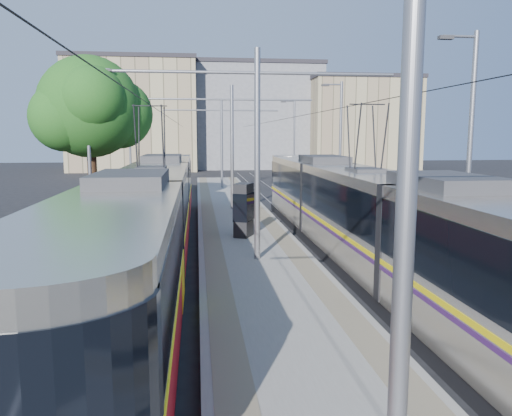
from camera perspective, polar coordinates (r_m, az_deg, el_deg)
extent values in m
plane|color=black|center=(9.86, 6.03, -18.76)|extent=(160.00, 160.00, 0.00)
cube|color=gray|center=(26.00, -2.23, -1.33)|extent=(4.00, 50.00, 0.30)
cube|color=gray|center=(25.90, -5.43, -1.05)|extent=(0.70, 50.00, 0.01)
cube|color=gray|center=(26.12, 0.94, -0.94)|extent=(0.70, 50.00, 0.01)
cube|color=gray|center=(26.05, -11.75, -1.79)|extent=(0.07, 70.00, 0.03)
cube|color=gray|center=(25.96, -8.59, -1.74)|extent=(0.07, 70.00, 0.03)
cube|color=gray|center=(26.40, 4.02, -1.50)|extent=(0.07, 70.00, 0.03)
cube|color=gray|center=(26.70, 7.05, -1.43)|extent=(0.07, 70.00, 0.03)
cube|color=black|center=(18.44, -11.58, -5.32)|extent=(2.30, 27.84, 0.40)
cube|color=#ADAA9F|center=(18.13, -11.73, -0.24)|extent=(2.40, 26.24, 2.90)
cube|color=black|center=(18.07, -11.78, 1.33)|extent=(2.43, 26.24, 1.30)
cube|color=#FFF30D|center=(18.19, -11.69, -1.49)|extent=(2.43, 26.24, 0.12)
cube|color=#B70A17|center=(18.28, -11.65, -3.03)|extent=(2.42, 26.24, 1.10)
cube|color=#2D2D30|center=(17.97, -11.88, 4.81)|extent=(1.68, 3.00, 0.30)
cube|color=black|center=(17.63, 12.06, -5.96)|extent=(2.30, 27.24, 0.40)
cube|color=#B2ACA3|center=(17.30, 12.22, -0.66)|extent=(2.40, 25.64, 2.90)
cube|color=black|center=(17.24, 12.28, 0.99)|extent=(2.43, 25.64, 1.30)
cube|color=#DDC20B|center=(17.37, 12.18, -1.96)|extent=(2.43, 25.64, 0.12)
cube|color=#35154C|center=(17.40, 12.17, -2.45)|extent=(2.43, 25.64, 0.10)
cube|color=#2D2D30|center=(17.14, 12.39, 4.64)|extent=(1.68, 3.00, 0.30)
cylinder|color=gray|center=(5.02, 16.78, 0.25)|extent=(0.20, 0.20, 7.00)
cylinder|color=gray|center=(16.69, 0.15, 5.94)|extent=(0.20, 0.20, 7.00)
cylinder|color=gray|center=(16.80, 0.15, 15.18)|extent=(9.20, 0.10, 0.10)
cylinder|color=gray|center=(28.64, -2.75, 6.89)|extent=(0.20, 0.20, 7.00)
cylinder|color=gray|center=(28.70, -2.79, 12.28)|extent=(9.20, 0.10, 0.10)
cylinder|color=gray|center=(40.61, -3.94, 7.27)|extent=(0.20, 0.20, 7.00)
cylinder|color=gray|center=(40.66, -3.98, 11.08)|extent=(9.20, 0.10, 0.10)
cylinder|color=black|center=(25.63, -10.49, 10.52)|extent=(0.02, 70.00, 0.02)
cylinder|color=black|center=(26.19, 5.71, 10.56)|extent=(0.02, 70.00, 0.02)
cylinder|color=gray|center=(27.13, -18.57, 6.82)|extent=(0.18, 0.18, 8.00)
cube|color=#2D2D30|center=(27.12, -16.59, 14.85)|extent=(0.50, 0.22, 0.12)
cylinder|color=gray|center=(42.91, -14.22, 7.36)|extent=(0.18, 0.18, 8.00)
cube|color=#2D2D30|center=(42.91, -12.91, 12.41)|extent=(0.50, 0.22, 0.12)
cylinder|color=gray|center=(19.09, 23.24, 6.17)|extent=(0.18, 0.18, 8.00)
cube|color=#2D2D30|center=(18.85, 20.87, 17.74)|extent=(0.50, 0.22, 0.12)
cylinder|color=gray|center=(33.92, 9.61, 7.33)|extent=(0.18, 0.18, 8.00)
cube|color=#2D2D30|center=(33.78, 7.92, 13.73)|extent=(0.50, 0.22, 0.12)
cylinder|color=gray|center=(49.48, 4.37, 7.66)|extent=(0.18, 0.18, 8.00)
cube|color=#2D2D30|center=(49.39, 3.14, 12.03)|extent=(0.50, 0.22, 0.12)
cube|color=black|center=(20.76, -1.42, -0.23)|extent=(0.93, 1.12, 2.22)
cube|color=black|center=(20.74, -1.42, 0.16)|extent=(0.98, 1.17, 1.16)
cylinder|color=#382314|center=(28.94, -18.14, 2.57)|extent=(0.50, 0.50, 3.63)
sphere|color=#124013|center=(28.86, -18.52, 10.90)|extent=(5.45, 5.45, 5.45)
sphere|color=#124013|center=(29.51, -15.50, 10.29)|extent=(3.86, 3.86, 3.86)
cube|color=tan|center=(69.07, -13.59, 10.04)|extent=(16.00, 12.00, 13.84)
cube|color=#262328|center=(69.69, -13.80, 15.94)|extent=(16.32, 12.24, 0.50)
cube|color=gray|center=(73.04, -0.45, 10.16)|extent=(18.00, 14.00, 13.85)
cube|color=#262328|center=(73.63, -0.46, 15.75)|extent=(18.36, 14.28, 0.50)
cube|color=tan|center=(70.11, 11.71, 9.22)|extent=(14.00, 10.00, 11.77)
cube|color=#262328|center=(70.50, 11.86, 14.21)|extent=(14.28, 10.20, 0.50)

